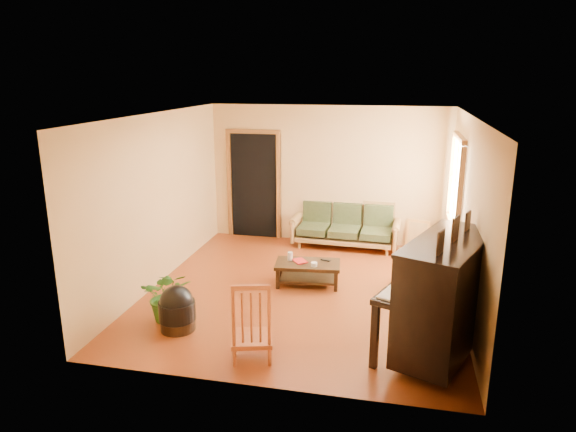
% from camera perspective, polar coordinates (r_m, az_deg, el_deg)
% --- Properties ---
extents(floor, '(5.00, 5.00, 0.00)m').
position_cam_1_polar(floor, '(7.79, 1.62, -8.32)').
color(floor, '#5E230C').
rests_on(floor, ground).
extents(doorway, '(1.08, 0.16, 2.05)m').
position_cam_1_polar(doorway, '(10.10, -3.81, 3.34)').
color(doorway, black).
rests_on(doorway, floor).
extents(window, '(0.12, 1.36, 1.46)m').
position_cam_1_polar(window, '(8.52, 18.20, 3.58)').
color(window, white).
rests_on(window, right_wall).
extents(sofa, '(1.99, 0.91, 0.84)m').
position_cam_1_polar(sofa, '(9.64, 6.36, -1.04)').
color(sofa, olive).
rests_on(sofa, floor).
extents(coffee_table, '(1.04, 0.64, 0.36)m').
position_cam_1_polar(coffee_table, '(7.96, 2.20, -6.41)').
color(coffee_table, black).
rests_on(coffee_table, floor).
extents(armchair, '(1.08, 1.10, 0.87)m').
position_cam_1_polar(armchair, '(7.87, 15.44, -5.25)').
color(armchair, olive).
rests_on(armchair, floor).
extents(piano, '(1.45, 1.82, 1.40)m').
position_cam_1_polar(piano, '(6.11, 16.95, -8.81)').
color(piano, black).
rests_on(piano, floor).
extents(footstool, '(0.61, 0.61, 0.44)m').
position_cam_1_polar(footstool, '(6.75, -12.21, -10.54)').
color(footstool, black).
rests_on(footstool, floor).
extents(red_chair, '(0.57, 0.60, 0.97)m').
position_cam_1_polar(red_chair, '(5.91, -4.05, -11.30)').
color(red_chair, brown).
rests_on(red_chair, floor).
extents(leaning_frame, '(0.43, 0.21, 0.56)m').
position_cam_1_polar(leaning_frame, '(9.83, 14.19, -1.94)').
color(leaning_frame, gold).
rests_on(leaning_frame, floor).
extents(ceramic_crock, '(0.28, 0.28, 0.27)m').
position_cam_1_polar(ceramic_crock, '(9.81, 15.80, -2.97)').
color(ceramic_crock, '#3556A0').
rests_on(ceramic_crock, floor).
extents(potted_plant, '(0.77, 0.72, 0.71)m').
position_cam_1_polar(potted_plant, '(6.97, -13.17, -8.55)').
color(potted_plant, '#29611B').
rests_on(potted_plant, floor).
extents(book, '(0.29, 0.30, 0.02)m').
position_cam_1_polar(book, '(7.88, 0.74, -5.13)').
color(book, maroon).
rests_on(book, coffee_table).
extents(candle, '(0.10, 0.10, 0.13)m').
position_cam_1_polar(candle, '(7.97, 0.25, -4.48)').
color(candle, silver).
rests_on(candle, coffee_table).
extents(glass_jar, '(0.12, 0.12, 0.06)m').
position_cam_1_polar(glass_jar, '(7.74, 2.92, -5.39)').
color(glass_jar, silver).
rests_on(glass_jar, coffee_table).
extents(remote, '(0.16, 0.09, 0.02)m').
position_cam_1_polar(remote, '(7.99, 4.19, -4.92)').
color(remote, black).
rests_on(remote, coffee_table).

